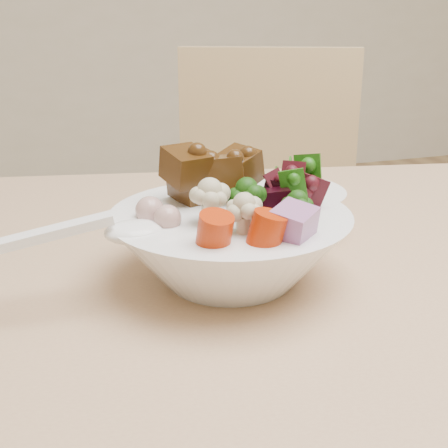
# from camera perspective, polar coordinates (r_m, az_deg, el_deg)

# --- Properties ---
(chair_far) EXTENTS (0.54, 0.54, 0.91)m
(chair_far) POSITION_cam_1_polar(r_m,az_deg,el_deg) (1.43, 3.86, -0.55)
(chair_far) COLOR tan
(chair_far) RESTS_ON ground
(food_bowl) EXTENTS (0.25, 0.25, 0.14)m
(food_bowl) POSITION_cam_1_polar(r_m,az_deg,el_deg) (0.66, 0.67, -1.55)
(food_bowl) COLOR white
(food_bowl) RESTS_ON dining_table
(soup_spoon) EXTENTS (0.16, 0.05, 0.03)m
(soup_spoon) POSITION_cam_1_polar(r_m,az_deg,el_deg) (0.60, -10.05, -0.71)
(soup_spoon) COLOR white
(soup_spoon) RESTS_ON food_bowl
(side_bowl) EXTENTS (0.16, 0.16, 0.05)m
(side_bowl) POSITION_cam_1_polar(r_m,az_deg,el_deg) (0.81, 5.48, 1.28)
(side_bowl) COLOR white
(side_bowl) RESTS_ON dining_table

